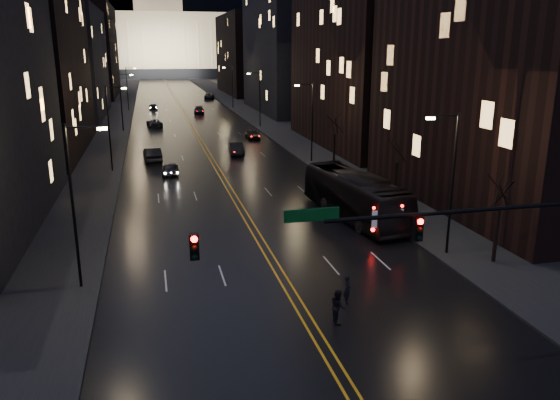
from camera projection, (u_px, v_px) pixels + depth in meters
ground at (332, 362)px, 22.80m from camera, size 900.00×900.00×0.00m
road at (175, 98)px, 144.64m from camera, size 20.00×320.00×0.02m
sidewalk_left at (120, 99)px, 141.50m from camera, size 8.00×320.00×0.16m
sidewalk_right at (227, 96)px, 147.74m from camera, size 8.00×320.00×0.16m
center_line at (175, 98)px, 144.63m from camera, size 0.62×320.00×0.01m
building_left_mid at (22, 37)px, 64.98m from camera, size 12.00×30.00×28.00m
building_left_far at (68, 63)px, 101.66m from camera, size 12.00×34.00×20.00m
building_left_dist at (91, 51)px, 146.11m from camera, size 12.00×40.00×24.00m
building_right_near at (508, 57)px, 43.01m from camera, size 12.00×26.00×24.00m
building_right_mid at (287, 47)px, 110.22m from camera, size 12.00×34.00×26.00m
building_right_dist at (246, 54)px, 155.75m from camera, size 12.00×40.00×22.00m
capitol at (160, 38)px, 252.51m from camera, size 90.00×50.00×58.50m
traffic_signal at (470, 236)px, 22.75m from camera, size 17.29×0.45×7.00m
streetlamp_right_near at (450, 177)px, 33.22m from camera, size 2.13×0.25×9.00m
streetlamp_left_near at (76, 199)px, 28.40m from camera, size 2.13×0.25×9.00m
streetlamp_right_mid at (311, 118)px, 61.34m from camera, size 2.13×0.25×9.00m
streetlamp_left_mid at (111, 124)px, 56.52m from camera, size 2.13×0.25×9.00m
streetlamp_right_far at (259, 96)px, 89.46m from camera, size 2.13×0.25×9.00m
streetlamp_left_far at (122, 99)px, 84.63m from camera, size 2.13×0.25×9.00m
streetlamp_right_dist at (232, 85)px, 117.57m from camera, size 2.13×0.25×9.00m
streetlamp_left_dist at (128, 86)px, 112.75m from camera, size 2.13×0.25×9.00m
tree_right_near at (501, 192)px, 31.99m from camera, size 2.40×2.40×6.65m
tree_right_mid at (398, 150)px, 45.11m from camera, size 2.40×2.40×6.65m
tree_right_far at (335, 125)px, 60.10m from camera, size 2.40×2.40×6.65m
bus at (355, 196)px, 41.65m from camera, size 4.53×12.95×3.53m
oncoming_car_a at (170, 169)px, 56.18m from camera, size 1.88×4.11×1.37m
oncoming_car_b at (153, 155)px, 62.76m from camera, size 2.18×5.20×1.67m
oncoming_car_c at (154, 123)px, 90.84m from camera, size 2.76×5.04×1.34m
oncoming_car_d at (153, 107)px, 115.95m from camera, size 1.87×4.47×1.29m
receding_car_a at (236, 149)px, 66.94m from camera, size 1.91×4.66×1.50m
receding_car_b at (252, 134)px, 78.38m from camera, size 1.77×4.23×1.43m
receding_car_c at (199, 110)px, 108.78m from camera, size 2.43×5.14×1.45m
receding_car_d at (209, 96)px, 140.99m from camera, size 3.17×5.75×1.52m
pedestrian_a at (347, 289)px, 27.84m from camera, size 0.43×0.60×1.55m
pedestrian_b at (338, 306)px, 25.87m from camera, size 0.51×0.85×1.68m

